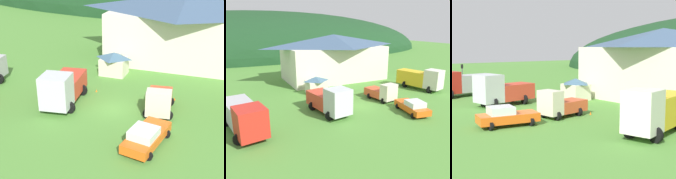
# 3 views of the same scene
# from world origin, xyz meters

# --- Properties ---
(ground_plane) EXTENTS (200.00, 200.00, 0.00)m
(ground_plane) POSITION_xyz_m (0.00, 0.00, 0.00)
(ground_plane) COLOR #518C38
(forested_hill_backdrop) EXTENTS (137.15, 60.00, 30.50)m
(forested_hill_backdrop) POSITION_xyz_m (0.00, 67.29, 0.00)
(forested_hill_backdrop) COLOR #193D1E
(forested_hill_backdrop) RESTS_ON ground
(depot_building) EXTENTS (19.85, 11.25, 8.60)m
(depot_building) POSITION_xyz_m (3.80, 16.13, 4.43)
(depot_building) COLOR silver
(depot_building) RESTS_ON ground
(play_shed_cream) EXTENTS (3.14, 2.66, 2.63)m
(play_shed_cream) POSITION_xyz_m (-2.99, 8.48, 1.35)
(play_shed_cream) COLOR beige
(play_shed_cream) RESTS_ON ground
(crane_truck_red) EXTENTS (4.09, 8.45, 3.30)m
(crane_truck_red) POSITION_xyz_m (-14.43, -1.17, 1.76)
(crane_truck_red) COLOR red
(crane_truck_red) RESTS_ON ground
(tow_truck_silver) EXTENTS (3.84, 6.88, 3.50)m
(tow_truck_silver) POSITION_xyz_m (-4.79, -0.61, 1.73)
(tow_truck_silver) COLOR silver
(tow_truck_silver) RESTS_ON ground
(light_truck_cream) EXTENTS (2.97, 4.85, 2.57)m
(light_truck_cream) POSITION_xyz_m (3.99, 0.77, 1.19)
(light_truck_cream) COLOR beige
(light_truck_cream) RESTS_ON ground
(heavy_rig_striped) EXTENTS (4.06, 7.72, 3.55)m
(heavy_rig_striped) POSITION_xyz_m (13.26, 2.66, 1.83)
(heavy_rig_striped) COLOR silver
(heavy_rig_striped) RESTS_ON ground
(service_pickup_orange) EXTENTS (3.01, 5.21, 1.66)m
(service_pickup_orange) POSITION_xyz_m (4.24, -4.82, 0.83)
(service_pickup_orange) COLOR orange
(service_pickup_orange) RESTS_ON ground
(traffic_cone_near_pickup) EXTENTS (0.36, 0.36, 0.62)m
(traffic_cone_near_pickup) POSITION_xyz_m (4.91, 3.78, 0.00)
(traffic_cone_near_pickup) COLOR orange
(traffic_cone_near_pickup) RESTS_ON ground
(traffic_cone_mid_row) EXTENTS (0.36, 0.36, 0.53)m
(traffic_cone_mid_row) POSITION_xyz_m (-2.98, 3.07, 0.00)
(traffic_cone_mid_row) COLOR orange
(traffic_cone_mid_row) RESTS_ON ground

